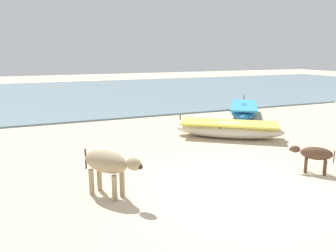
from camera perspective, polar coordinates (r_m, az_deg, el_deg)
The scene contains 6 objects.
ground at distance 7.60m, azimuth 13.32°, elevation -10.86°, with size 80.00×80.00×0.00m, color beige.
sea_water at distance 24.87m, azimuth -12.69°, elevation 5.62°, with size 60.00×20.00×0.08m, color slate.
fishing_boat_0 at distance 15.98m, azimuth 13.01°, elevation 2.76°, with size 3.23×3.89×0.78m.
fishing_boat_1 at distance 11.91m, azimuth 10.49°, elevation -0.53°, with size 3.79×3.15×0.76m.
cow_adult_dun at distance 7.00m, azimuth -10.39°, elevation -6.44°, with size 1.13×1.39×1.01m.
calf_near_dark at distance 9.03m, azimuth 24.10°, elevation -4.50°, with size 0.88×0.87×0.69m.
Camera 1 is at (-4.17, -5.60, 3.00)m, focal length 35.14 mm.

